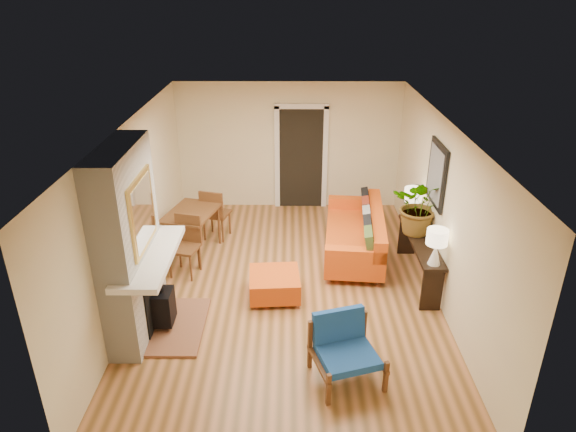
% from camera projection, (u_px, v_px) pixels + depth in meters
% --- Properties ---
extents(room_shell, '(6.50, 6.50, 6.50)m').
position_uv_depth(room_shell, '(320.00, 159.00, 9.89)').
color(room_shell, '#BE7949').
rests_on(room_shell, ground).
extents(fireplace, '(1.09, 1.68, 2.60)m').
position_uv_depth(fireplace, '(132.00, 248.00, 6.60)').
color(fireplace, white).
rests_on(fireplace, ground).
extents(sofa, '(1.16, 2.30, 0.88)m').
position_uv_depth(sofa, '(359.00, 234.00, 8.87)').
color(sofa, silver).
rests_on(sofa, ground).
extents(ottoman, '(0.79, 0.79, 0.38)m').
position_uv_depth(ottoman, '(275.00, 284.00, 7.73)').
color(ottoman, silver).
rests_on(ottoman, ground).
extents(blue_chair, '(0.94, 0.93, 0.79)m').
position_uv_depth(blue_chair, '(344.00, 345.00, 6.12)').
color(blue_chair, brown).
rests_on(blue_chair, ground).
extents(dining_table, '(1.09, 1.87, 0.98)m').
position_uv_depth(dining_table, '(196.00, 220.00, 8.76)').
color(dining_table, brown).
rests_on(dining_table, ground).
extents(console_table, '(0.34, 1.85, 0.72)m').
position_uv_depth(console_table, '(420.00, 247.00, 8.02)').
color(console_table, black).
rests_on(console_table, ground).
extents(lamp_near, '(0.30, 0.30, 0.54)m').
position_uv_depth(lamp_near, '(437.00, 243.00, 7.12)').
color(lamp_near, white).
rests_on(lamp_near, console_table).
extents(lamp_far, '(0.30, 0.30, 0.54)m').
position_uv_depth(lamp_far, '(413.00, 200.00, 8.52)').
color(lamp_far, white).
rests_on(lamp_far, console_table).
extents(houseplant, '(1.05, 0.99, 0.94)m').
position_uv_depth(houseplant, '(421.00, 206.00, 7.96)').
color(houseplant, '#1E5919').
rests_on(houseplant, console_table).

